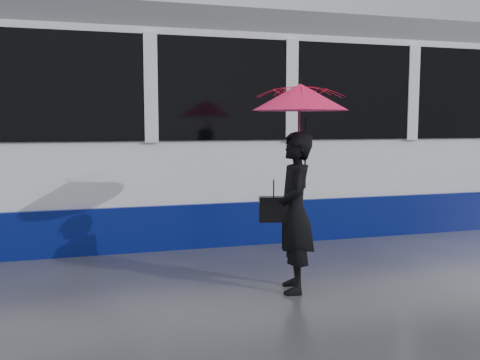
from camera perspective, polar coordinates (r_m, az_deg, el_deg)
name	(u,v)px	position (r m, az deg, el deg)	size (l,w,h in m)	color
ground	(152,278)	(6.21, -9.37, -10.24)	(90.00, 90.00, 0.00)	#2E2D33
rails	(132,233)	(8.62, -11.46, -5.60)	(34.00, 1.51, 0.02)	#3F3D38
tram	(173,129)	(8.53, -7.11, 5.37)	(26.00, 2.56, 3.35)	white
woman	(294,212)	(5.52, 5.82, -3.45)	(0.60, 0.40, 1.65)	black
umbrella	(300,116)	(5.46, 6.42, 6.81)	(1.18, 1.18, 1.11)	#EC136B
handbag	(274,209)	(5.45, 3.60, -3.12)	(0.32, 0.20, 0.44)	black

